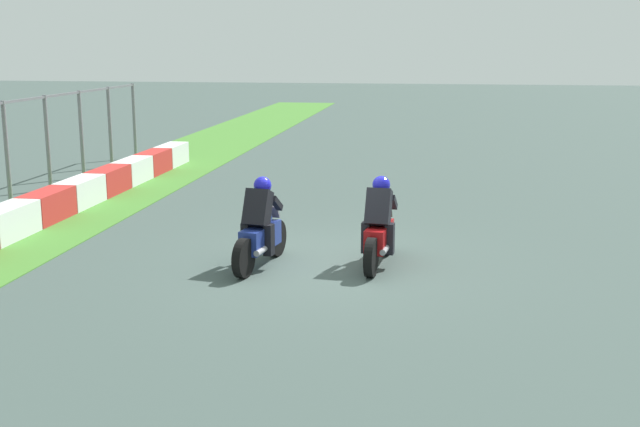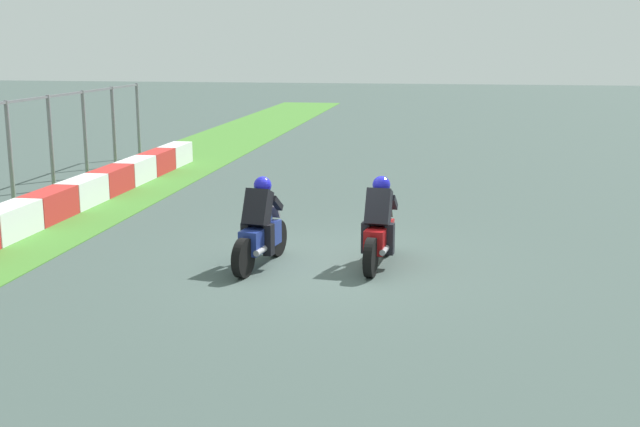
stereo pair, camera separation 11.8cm
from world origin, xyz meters
name	(u,v)px [view 1 (the left image)]	position (x,y,z in m)	size (l,w,h in m)	color
ground_plane	(324,264)	(0.00, 0.00, 0.00)	(120.00, 120.00, 0.00)	#3E4E4A
rider_lane_a	(379,229)	(0.06, -0.93, 0.62)	(2.04, 0.57, 1.51)	black
rider_lane_b	(260,230)	(-0.31, 1.02, 0.62)	(2.03, 0.61, 1.51)	black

